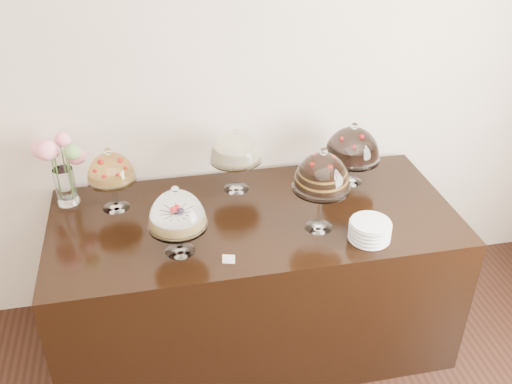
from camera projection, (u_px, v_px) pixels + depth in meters
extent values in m
cube|color=beige|center=(197.00, 78.00, 3.21)|extent=(5.00, 0.04, 3.00)
cube|color=black|center=(254.00, 279.00, 3.34)|extent=(2.20, 1.00, 0.90)
cone|color=white|center=(180.00, 249.00, 2.83)|extent=(0.15, 0.15, 0.02)
cylinder|color=white|center=(179.00, 236.00, 2.79)|extent=(0.03, 0.03, 0.13)
cylinder|color=white|center=(178.00, 225.00, 2.75)|extent=(0.29, 0.29, 0.01)
cylinder|color=tan|center=(178.00, 219.00, 2.73)|extent=(0.25, 0.25, 0.06)
sphere|color=red|center=(190.00, 209.00, 2.74)|extent=(0.02, 0.02, 0.02)
sphere|color=red|center=(166.00, 208.00, 2.74)|extent=(0.02, 0.02, 0.02)
sphere|color=red|center=(175.00, 221.00, 2.66)|extent=(0.02, 0.02, 0.02)
sphere|color=white|center=(175.00, 190.00, 2.65)|extent=(0.04, 0.04, 0.04)
cone|color=white|center=(318.00, 225.00, 3.00)|extent=(0.15, 0.15, 0.02)
cylinder|color=white|center=(320.00, 206.00, 2.94)|extent=(0.03, 0.03, 0.21)
cylinder|color=white|center=(321.00, 187.00, 2.88)|extent=(0.30, 0.30, 0.01)
cylinder|color=black|center=(322.00, 177.00, 2.85)|extent=(0.21, 0.21, 0.11)
sphere|color=red|center=(332.00, 162.00, 2.84)|extent=(0.02, 0.02, 0.02)
sphere|color=red|center=(316.00, 160.00, 2.86)|extent=(0.02, 0.02, 0.02)
sphere|color=red|center=(313.00, 168.00, 2.79)|extent=(0.02, 0.02, 0.02)
sphere|color=red|center=(329.00, 170.00, 2.77)|extent=(0.02, 0.02, 0.02)
sphere|color=white|center=(324.00, 151.00, 2.77)|extent=(0.04, 0.04, 0.04)
cone|color=white|center=(236.00, 187.00, 3.34)|extent=(0.15, 0.15, 0.02)
cylinder|color=white|center=(236.00, 172.00, 3.28)|extent=(0.03, 0.03, 0.17)
cylinder|color=white|center=(236.00, 159.00, 3.24)|extent=(0.30, 0.30, 0.01)
cylinder|color=#FDEFC3|center=(236.00, 152.00, 3.21)|extent=(0.25, 0.25, 0.08)
sphere|color=white|center=(235.00, 132.00, 3.15)|extent=(0.04, 0.04, 0.04)
cone|color=white|center=(349.00, 179.00, 3.41)|extent=(0.15, 0.15, 0.02)
cylinder|color=white|center=(350.00, 168.00, 3.37)|extent=(0.03, 0.03, 0.13)
cylinder|color=white|center=(351.00, 157.00, 3.33)|extent=(0.33, 0.33, 0.01)
cylinder|color=black|center=(352.00, 151.00, 3.31)|extent=(0.26, 0.26, 0.07)
sphere|color=red|center=(363.00, 141.00, 3.31)|extent=(0.02, 0.02, 0.02)
sphere|color=red|center=(341.00, 141.00, 3.32)|extent=(0.02, 0.02, 0.02)
sphere|color=red|center=(354.00, 149.00, 3.22)|extent=(0.02, 0.02, 0.02)
sphere|color=white|center=(355.00, 126.00, 3.23)|extent=(0.04, 0.04, 0.04)
cone|color=white|center=(116.00, 205.00, 3.17)|extent=(0.15, 0.15, 0.02)
cylinder|color=white|center=(114.00, 192.00, 3.12)|extent=(0.03, 0.03, 0.15)
cylinder|color=white|center=(112.00, 179.00, 3.07)|extent=(0.27, 0.27, 0.01)
cylinder|color=gold|center=(111.00, 175.00, 3.06)|extent=(0.22, 0.22, 0.04)
sphere|color=red|center=(122.00, 167.00, 3.07)|extent=(0.02, 0.02, 0.02)
sphere|color=red|center=(113.00, 164.00, 3.10)|extent=(0.02, 0.02, 0.02)
sphere|color=red|center=(102.00, 167.00, 3.07)|extent=(0.02, 0.02, 0.02)
sphere|color=red|center=(99.00, 172.00, 3.02)|extent=(0.02, 0.02, 0.02)
sphere|color=red|center=(108.00, 175.00, 2.99)|extent=(0.02, 0.02, 0.02)
sphere|color=red|center=(119.00, 173.00, 3.02)|extent=(0.02, 0.02, 0.02)
sphere|color=white|center=(108.00, 151.00, 2.99)|extent=(0.04, 0.04, 0.04)
cylinder|color=white|center=(66.00, 186.00, 3.16)|extent=(0.11, 0.11, 0.21)
cylinder|color=#476B2D|center=(72.00, 176.00, 3.15)|extent=(0.01, 0.01, 0.24)
sphere|color=pink|center=(76.00, 156.00, 3.10)|extent=(0.10, 0.10, 0.10)
cylinder|color=#476B2D|center=(65.00, 168.00, 3.13)|extent=(0.01, 0.01, 0.33)
sphere|color=pink|center=(62.00, 139.00, 3.07)|extent=(0.08, 0.08, 0.08)
cylinder|color=#476B2D|center=(58.00, 173.00, 3.17)|extent=(0.01, 0.01, 0.24)
sphere|color=pink|center=(48.00, 150.00, 3.15)|extent=(0.11, 0.11, 0.11)
cylinder|color=#476B2D|center=(55.00, 173.00, 3.11)|extent=(0.01, 0.01, 0.30)
sphere|color=pink|center=(41.00, 150.00, 3.02)|extent=(0.10, 0.10, 0.10)
cylinder|color=#476B2D|center=(58.00, 174.00, 3.08)|extent=(0.01, 0.01, 0.33)
sphere|color=pink|center=(47.00, 150.00, 2.96)|extent=(0.11, 0.11, 0.11)
cylinder|color=#476B2D|center=(70.00, 175.00, 3.08)|extent=(0.01, 0.01, 0.32)
sphere|color=#679347|center=(72.00, 152.00, 2.96)|extent=(0.09, 0.09, 0.09)
cylinder|color=white|center=(369.00, 238.00, 2.92)|extent=(0.21, 0.21, 0.01)
cylinder|color=white|center=(369.00, 237.00, 2.91)|extent=(0.20, 0.20, 0.01)
cylinder|color=white|center=(369.00, 235.00, 2.91)|extent=(0.21, 0.21, 0.01)
cylinder|color=white|center=(369.00, 233.00, 2.90)|extent=(0.20, 0.20, 0.01)
cylinder|color=white|center=(370.00, 231.00, 2.89)|extent=(0.21, 0.21, 0.01)
cylinder|color=white|center=(370.00, 230.00, 2.89)|extent=(0.20, 0.20, 0.01)
cylinder|color=white|center=(370.00, 228.00, 2.88)|extent=(0.21, 0.21, 0.01)
cylinder|color=white|center=(370.00, 226.00, 2.88)|extent=(0.20, 0.20, 0.01)
cylinder|color=white|center=(371.00, 224.00, 2.87)|extent=(0.21, 0.21, 0.01)
cylinder|color=white|center=(371.00, 222.00, 2.87)|extent=(0.20, 0.20, 0.01)
cube|color=white|center=(229.00, 259.00, 2.74)|extent=(0.06, 0.03, 0.04)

